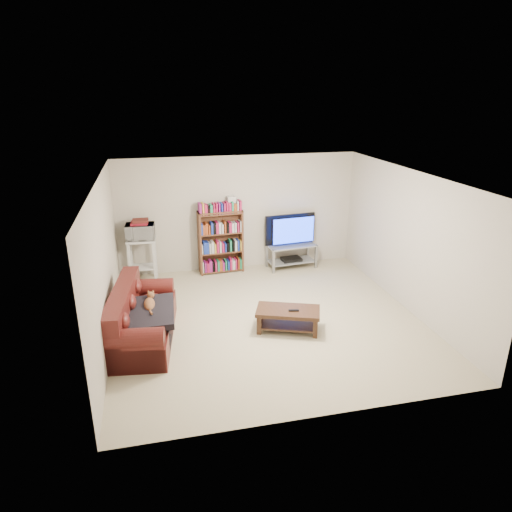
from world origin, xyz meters
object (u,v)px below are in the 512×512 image
object	(u,v)px
sofa	(139,321)
tv_stand	(291,252)
coffee_table	(288,316)
bookshelf	(221,241)

from	to	relation	value
sofa	tv_stand	size ratio (longest dim) A/B	1.89
sofa	tv_stand	bearing A→B (deg)	44.06
sofa	coffee_table	size ratio (longest dim) A/B	1.84
coffee_table	tv_stand	world-z (taller)	tv_stand
sofa	coffee_table	xyz separation A→B (m)	(2.31, -0.24, -0.05)
sofa	tv_stand	world-z (taller)	sofa
sofa	tv_stand	distance (m)	3.97
bookshelf	coffee_table	bearing A→B (deg)	-80.41
sofa	tv_stand	xyz separation A→B (m)	(3.17, 2.38, 0.05)
sofa	bookshelf	xyz separation A→B (m)	(1.66, 2.48, 0.38)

